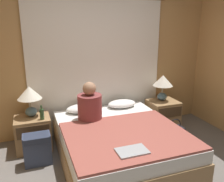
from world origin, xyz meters
TOP-DOWN VIEW (x-y plane):
  - wall_back at (0.00, 1.81)m, footprint 4.25×0.06m
  - curtain_panel at (0.00, 1.75)m, footprint 2.50×0.02m
  - bed at (0.00, 0.73)m, footprint 1.60×1.93m
  - nightstand_left at (-1.13, 1.41)m, footprint 0.51×0.46m
  - nightstand_right at (1.13, 1.41)m, footprint 0.51×0.46m
  - lamp_left at (-1.13, 1.47)m, footprint 0.35×0.35m
  - lamp_right at (1.13, 1.47)m, footprint 0.35×0.35m
  - pillow_left at (-0.35, 1.50)m, footprint 0.49×0.31m
  - pillow_right at (0.35, 1.50)m, footprint 0.49×0.31m
  - blanket_on_bed at (0.00, 0.45)m, footprint 1.54×1.30m
  - person_left_in_bed at (-0.31, 1.14)m, footprint 0.36×0.36m
  - beer_bottle_on_left_stand at (-0.98, 1.28)m, footprint 0.06×0.06m
  - laptop_on_bed at (-0.12, 0.04)m, footprint 0.35×0.23m
  - backpack_on_floor at (-1.09, 0.95)m, footprint 0.36×0.24m
  - handbag_on_floor at (1.08, 0.95)m, footprint 0.29×0.19m

SIDE VIEW (x-z plane):
  - handbag_on_floor at x=1.08m, z-range -0.07..0.28m
  - bed at x=0.00m, z-range 0.00..0.45m
  - backpack_on_floor at x=-1.09m, z-range 0.03..0.45m
  - nightstand_left at x=-1.13m, z-range 0.00..0.51m
  - nightstand_right at x=1.13m, z-range 0.00..0.51m
  - blanket_on_bed at x=0.00m, z-range 0.46..0.49m
  - laptop_on_bed at x=-0.12m, z-range 0.49..0.50m
  - pillow_left at x=-0.35m, z-range 0.46..0.58m
  - pillow_right at x=0.35m, z-range 0.46..0.58m
  - beer_bottle_on_left_stand at x=-0.98m, z-range 0.48..0.69m
  - person_left_in_bed at x=-0.31m, z-range 0.40..0.98m
  - lamp_left at x=-1.13m, z-range 0.60..1.06m
  - lamp_right at x=1.13m, z-range 0.60..1.06m
  - curtain_panel at x=0.00m, z-range 0.00..2.26m
  - wall_back at x=0.00m, z-range 0.00..2.50m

